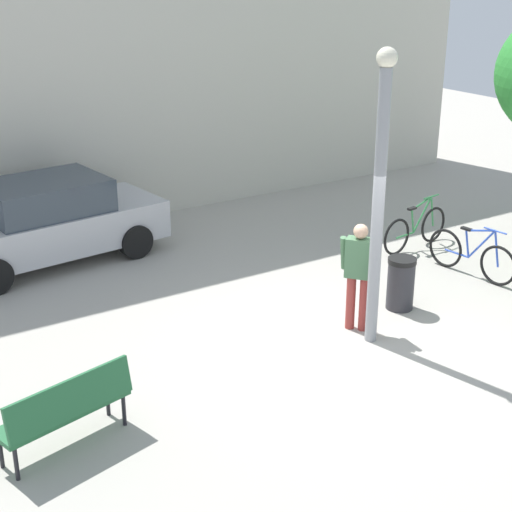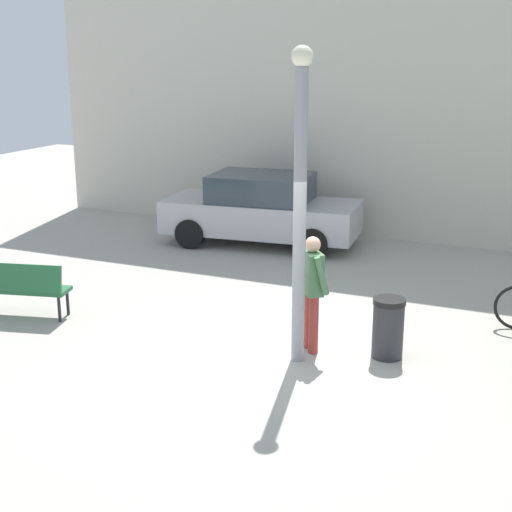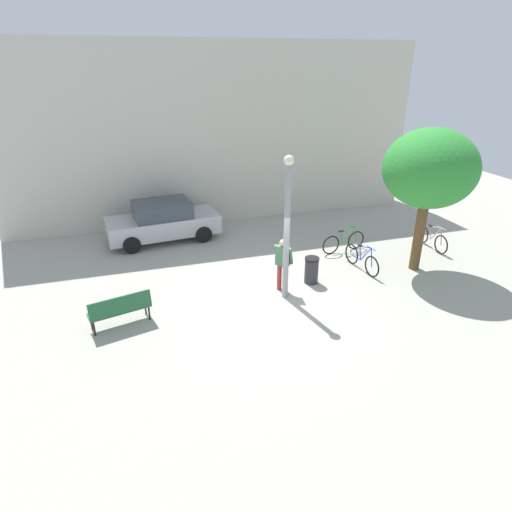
{
  "view_description": "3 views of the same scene",
  "coord_description": "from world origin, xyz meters",
  "px_view_note": "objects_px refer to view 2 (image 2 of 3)",
  "views": [
    {
      "loc": [
        -6.58,
        -7.73,
        5.29
      ],
      "look_at": [
        -0.77,
        1.39,
        1.09
      ],
      "focal_mm": 54.6,
      "sensor_mm": 36.0,
      "label": 1
    },
    {
      "loc": [
        3.59,
        -8.85,
        4.14
      ],
      "look_at": [
        -1.25,
        2.17,
        0.75
      ],
      "focal_mm": 51.64,
      "sensor_mm": 36.0,
      "label": 2
    },
    {
      "loc": [
        -3.78,
        -10.52,
        6.42
      ],
      "look_at": [
        -0.09,
        1.54,
        0.71
      ],
      "focal_mm": 30.36,
      "sensor_mm": 36.0,
      "label": 3
    }
  ],
  "objects_px": {
    "lamppost": "(300,197)",
    "person_by_lamppost": "(312,286)",
    "park_bench": "(17,285)",
    "parked_car_silver": "(261,209)",
    "trash_bin": "(388,328)"
  },
  "relations": [
    {
      "from": "lamppost",
      "to": "person_by_lamppost",
      "type": "xyz_separation_m",
      "value": [
        0.06,
        0.4,
        -1.33
      ]
    },
    {
      "from": "park_bench",
      "to": "lamppost",
      "type": "bearing_deg",
      "value": 2.73
    },
    {
      "from": "person_by_lamppost",
      "to": "trash_bin",
      "type": "height_order",
      "value": "person_by_lamppost"
    },
    {
      "from": "parked_car_silver",
      "to": "trash_bin",
      "type": "relative_size",
      "value": 5.1
    },
    {
      "from": "person_by_lamppost",
      "to": "parked_car_silver",
      "type": "height_order",
      "value": "person_by_lamppost"
    },
    {
      "from": "parked_car_silver",
      "to": "person_by_lamppost",
      "type": "bearing_deg",
      "value": -59.85
    },
    {
      "from": "person_by_lamppost",
      "to": "park_bench",
      "type": "relative_size",
      "value": 1.0
    },
    {
      "from": "lamppost",
      "to": "parked_car_silver",
      "type": "xyz_separation_m",
      "value": [
        -2.95,
        5.57,
        -1.52
      ]
    },
    {
      "from": "person_by_lamppost",
      "to": "parked_car_silver",
      "type": "distance_m",
      "value": 5.98
    },
    {
      "from": "park_bench",
      "to": "trash_bin",
      "type": "relative_size",
      "value": 1.95
    },
    {
      "from": "person_by_lamppost",
      "to": "parked_car_silver",
      "type": "bearing_deg",
      "value": 120.15
    },
    {
      "from": "park_bench",
      "to": "parked_car_silver",
      "type": "height_order",
      "value": "parked_car_silver"
    },
    {
      "from": "trash_bin",
      "to": "parked_car_silver",
      "type": "bearing_deg",
      "value": 129.21
    },
    {
      "from": "parked_car_silver",
      "to": "lamppost",
      "type": "bearing_deg",
      "value": -62.11
    },
    {
      "from": "parked_car_silver",
      "to": "trash_bin",
      "type": "height_order",
      "value": "parked_car_silver"
    }
  ]
}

